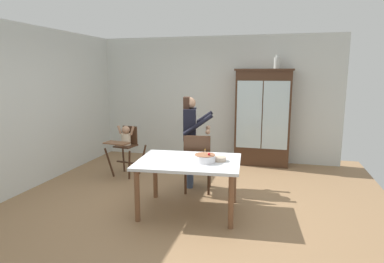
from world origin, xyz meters
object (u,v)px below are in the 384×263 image
Objects in this scene: dining_table at (189,167)px; high_chair_with_toddler at (126,141)px; china_cabinet at (263,117)px; dining_chair_far_side at (197,159)px; serving_bowl at (220,159)px; adult_person at (190,131)px; birthday_cake at (205,158)px; ceramic_vase at (277,63)px.

high_chair_with_toddler is at bearing 140.93° from dining_table.
china_cabinet is 2.21m from dining_chair_far_side.
serving_bowl is at bearing -22.44° from high_chair_with_toddler.
adult_person reaches higher than serving_bowl.
dining_chair_far_side reaches higher than birthday_cake.
adult_person is at bearing 114.75° from birthday_cake.
dining_table is at bearing 85.37° from dining_chair_far_side.
high_chair_with_toddler is 2.03m from dining_table.
ceramic_vase is 2.45m from adult_person.
china_cabinet is 1.31× the size of adult_person.
serving_bowl is (0.18, 0.12, -0.03)m from birthday_cake.
adult_person is 0.53m from dining_chair_far_side.
ceramic_vase is 0.96× the size of birthday_cake.
birthday_cake is 0.29× the size of dining_chair_far_side.
adult_person is at bearing 103.84° from dining_table.
birthday_cake is at bearing -10.53° from dining_table.
china_cabinet is at bearing -44.49° from adult_person.
adult_person is 1.09m from dining_table.
china_cabinet reaches higher than serving_bowl.
china_cabinet is at bearing -123.90° from dining_chair_far_side.
ceramic_vase is at bearing 67.96° from dining_table.
china_cabinet is 2.02m from adult_person.
adult_person is 1.59× the size of dining_chair_far_side.
dining_table is 8.22× the size of serving_bowl.
china_cabinet is at bearing 77.40° from birthday_cake.
dining_chair_far_side is at bearing -120.30° from ceramic_vase.
dining_chair_far_side is (-0.47, 0.66, -0.21)m from serving_bowl.
dining_table is at bearing -169.73° from serving_bowl.
adult_person reaches higher than dining_table.
birthday_cake reaches higher than serving_bowl.
ceramic_vase is 3.03m from serving_bowl.
high_chair_with_toddler is at bearing -29.02° from dining_chair_far_side.
dining_chair_far_side is (0.19, -0.28, -0.41)m from adult_person.
birthday_cake is 1.56× the size of serving_bowl.
birthday_cake is (1.81, -1.32, 0.14)m from high_chair_with_toddler.
serving_bowl is at bearing 33.91° from birthday_cake.
ceramic_vase is (0.24, 0.00, 1.11)m from china_cabinet.
dining_chair_far_side reaches higher than high_chair_with_toddler.
china_cabinet is 2.11× the size of high_chair_with_toddler.
serving_bowl reaches higher than dining_table.
high_chair_with_toddler reaches higher than birthday_cake.
china_cabinet reaches higher than adult_person.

